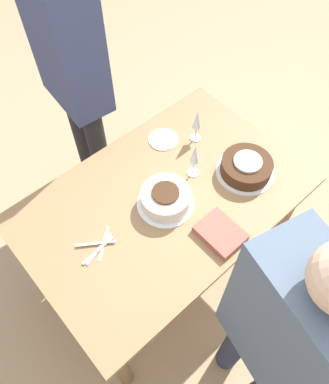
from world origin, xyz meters
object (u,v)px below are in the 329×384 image
object	(u,v)px
person_watching	(71,65)
cake_front_chocolate	(246,167)
wine_glass_near	(197,120)
wine_glass_far	(195,156)
person_cutting	(282,338)
cake_center_white	(165,199)

from	to	relation	value
person_watching	cake_front_chocolate	bearing A→B (deg)	26.48
cake_front_chocolate	wine_glass_near	distance (m)	0.33
wine_glass_far	person_watching	bearing A→B (deg)	101.91
cake_front_chocolate	wine_glass_far	distance (m)	0.27
wine_glass_near	wine_glass_far	bearing A→B (deg)	-137.28
wine_glass_near	person_cutting	bearing A→B (deg)	-119.51
cake_front_chocolate	wine_glass_far	bearing A→B (deg)	139.56
cake_center_white	cake_front_chocolate	bearing A→B (deg)	-16.51
cake_front_chocolate	wine_glass_far	world-z (taller)	wine_glass_far
cake_center_white	cake_front_chocolate	size ratio (longest dim) A/B	0.93
cake_center_white	wine_glass_near	world-z (taller)	wine_glass_near
wine_glass_near	cake_center_white	bearing A→B (deg)	-152.95
cake_center_white	cake_front_chocolate	distance (m)	0.43
wine_glass_far	person_watching	world-z (taller)	person_watching
cake_center_white	wine_glass_far	xyz separation A→B (m)	(0.22, 0.04, 0.09)
cake_center_white	wine_glass_near	distance (m)	0.44
cake_center_white	cake_front_chocolate	xyz separation A→B (m)	(0.41, -0.12, -0.00)
cake_front_chocolate	cake_center_white	bearing A→B (deg)	163.49
person_cutting	person_watching	world-z (taller)	person_watching
cake_center_white	person_watching	size ratio (longest dim) A/B	0.15
person_watching	cake_center_white	bearing A→B (deg)	0.26
wine_glass_near	wine_glass_far	distance (m)	0.23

